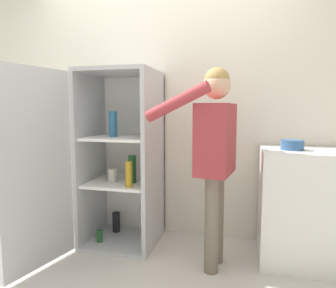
{
  "coord_description": "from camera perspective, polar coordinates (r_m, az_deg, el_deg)",
  "views": [
    {
      "loc": [
        0.78,
        -1.9,
        1.23
      ],
      "look_at": [
        0.14,
        0.62,
        0.94
      ],
      "focal_mm": 32.0,
      "sensor_mm": 36.0,
      "label": 1
    }
  ],
  "objects": [
    {
      "name": "ground_plane",
      "position": [
        2.39,
        -7.65,
        -24.59
      ],
      "size": [
        12.0,
        12.0,
        0.0
      ],
      "primitive_type": "plane",
      "color": "beige"
    },
    {
      "name": "wall_back",
      "position": [
        2.98,
        -0.98,
        7.29
      ],
      "size": [
        7.0,
        0.06,
        2.55
      ],
      "color": "silver",
      "rests_on": "ground_plane"
    },
    {
      "name": "refrigerator",
      "position": [
        2.73,
        -11.37,
        -3.03
      ],
      "size": [
        0.85,
        1.25,
        1.58
      ],
      "color": "#B7BABC",
      "rests_on": "ground_plane"
    },
    {
      "name": "person",
      "position": [
        2.3,
        8.87,
        -0.05
      ],
      "size": [
        0.65,
        0.56,
        1.55
      ],
      "color": "#726656",
      "rests_on": "ground_plane"
    },
    {
      "name": "counter",
      "position": [
        2.7,
        24.48,
        -10.76
      ],
      "size": [
        0.69,
        0.58,
        0.92
      ],
      "color": "white",
      "rests_on": "ground_plane"
    },
    {
      "name": "bowl",
      "position": [
        2.57,
        22.58,
        -0.16
      ],
      "size": [
        0.18,
        0.18,
        0.08
      ],
      "color": "#335B8E",
      "rests_on": "counter"
    }
  ]
}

